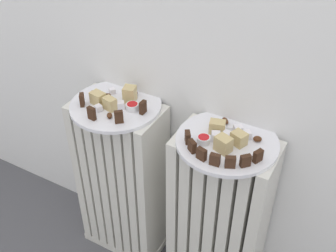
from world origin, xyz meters
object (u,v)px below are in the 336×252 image
at_px(radiator_left, 123,182).
at_px(plate_right, 227,142).
at_px(jam_bowl_right, 204,139).
at_px(plate_left, 116,105).
at_px(fork, 229,137).
at_px(radiator_right, 218,221).
at_px(jam_bowl_left, 132,106).

height_order(radiator_left, plate_right, plate_right).
bearing_deg(jam_bowl_right, plate_right, 38.85).
xyz_separation_m(radiator_left, plate_left, (0.00, 0.00, 0.34)).
bearing_deg(plate_left, plate_right, 0.00).
bearing_deg(radiator_left, fork, 1.70).
distance_m(radiator_right, jam_bowl_right, 0.37).
xyz_separation_m(jam_bowl_left, jam_bowl_right, (0.27, -0.04, -0.00)).
bearing_deg(radiator_right, radiator_left, 180.00).
distance_m(radiator_left, plate_right, 0.52).
height_order(radiator_left, fork, fork).
relative_size(radiator_left, jam_bowl_left, 16.30).
height_order(radiator_left, jam_bowl_left, jam_bowl_left).
height_order(plate_left, jam_bowl_left, jam_bowl_left).
relative_size(jam_bowl_right, fork, 0.36).
height_order(radiator_left, jam_bowl_right, jam_bowl_right).
distance_m(plate_left, plate_right, 0.39).
distance_m(radiator_right, fork, 0.35).
xyz_separation_m(plate_left, plate_right, (0.39, 0.00, 0.00)).
bearing_deg(jam_bowl_left, radiator_right, 0.22).
bearing_deg(plate_right, fork, 83.38).
xyz_separation_m(radiator_right, jam_bowl_left, (-0.32, -0.00, 0.36)).
relative_size(radiator_left, fork, 6.35).
relative_size(radiator_right, jam_bowl_left, 16.30).
bearing_deg(radiator_right, jam_bowl_right, -141.15).
bearing_deg(jam_bowl_left, jam_bowl_right, -9.09).
xyz_separation_m(radiator_right, fork, (0.00, 0.01, 0.35)).
bearing_deg(jam_bowl_right, radiator_left, 172.48).
relative_size(radiator_right, plate_right, 2.24).
height_order(jam_bowl_left, jam_bowl_right, same).
bearing_deg(plate_left, fork, 1.70).
relative_size(radiator_right, fork, 6.35).
bearing_deg(radiator_left, jam_bowl_right, -7.52).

